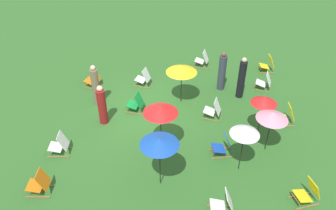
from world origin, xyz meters
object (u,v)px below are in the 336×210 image
Objects in this scene: person_1 at (242,79)px; deckchair_1 at (60,145)px; deckchair_3 at (93,79)px; person_2 at (102,106)px; deckchair_2 at (144,78)px; deckchair_7 at (308,193)px; deckchair_10 at (39,183)px; umbrella_4 at (182,69)px; umbrella_5 at (264,100)px; person_0 at (96,86)px; umbrella_3 at (273,116)px; deckchair_0 at (224,204)px; deckchair_4 at (265,82)px; deckchair_12 at (268,64)px; umbrella_1 at (245,130)px; deckchair_5 at (213,110)px; person_3 at (222,72)px; deckchair_6 at (286,115)px; deckchair_11 at (223,146)px; umbrella_2 at (159,142)px; deckchair_9 at (136,103)px; deckchair_8 at (203,59)px; umbrella_0 at (161,109)px.

deckchair_1 is at bearing 60.64° from person_1.
person_2 is (2.57, 1.04, 0.41)m from deckchair_3.
deckchair_7 is (6.22, 5.54, 0.00)m from deckchair_2.
deckchair_2 is 6.76m from deckchair_10.
umbrella_5 is (1.92, 2.94, -0.08)m from umbrella_4.
umbrella_3 is at bearing 50.20° from person_0.
deckchair_2 is at bearing -157.81° from deckchair_0.
person_0 reaches higher than deckchair_4.
deckchair_12 is 8.34m from person_0.
umbrella_1 is (5.02, 3.72, 1.28)m from deckchair_2.
person_2 is (-1.79, 1.12, 0.41)m from deckchair_1.
deckchair_12 is (-3.92, 2.87, 0.00)m from deckchair_5.
person_2 is at bearing 6.24° from person_3.
umbrella_1 is at bearing -26.80° from umbrella_5.
deckchair_6 is 3.18m from deckchair_11.
umbrella_2 is 1.11× the size of person_2.
deckchair_3 and deckchair_4 have the same top height.
umbrella_2 reaches higher than person_0.
person_0 is (-1.58, -6.44, -0.65)m from umbrella_5.
umbrella_2 is (0.75, -2.53, 0.08)m from umbrella_1.
deckchair_0 is at bearing 15.15° from deckchair_5.
deckchair_5 is 2.17m from umbrella_5.
person_0 is (-2.77, -5.01, 0.49)m from deckchair_11.
umbrella_5 is (-2.62, 3.47, -0.23)m from umbrella_2.
person_1 is 0.98m from person_3.
deckchair_3 is at bearing -144.83° from deckchair_7.
deckchair_9 is 4.07m from person_3.
deckchair_11 is (4.34, 3.24, 0.00)m from deckchair_2.
deckchair_4 is 5.86m from deckchair_9.
umbrella_2 is 3.94m from person_2.
deckchair_10 is (0.10, -7.94, 0.00)m from deckchair_7.
deckchair_6 is at bearing 25.29° from deckchair_4.
deckchair_4 is 3.42m from umbrella_5.
deckchair_2 is at bearing -171.02° from deckchair_9.
deckchair_11 is 0.51× the size of umbrella_3.
person_2 is at bearing -8.51° from deckchair_2.
person_3 is at bearing 109.46° from deckchair_3.
umbrella_3 is at bearing -34.06° from deckchair_6.
deckchair_2 is 3.38m from deckchair_8.
deckchair_10 is at bearing -17.99° from deckchair_8.
deckchair_0 is 0.45× the size of umbrella_2.
umbrella_4 is at bearing -152.30° from umbrella_1.
deckchair_11 is at bearing -10.45° from deckchair_4.
deckchair_11 is at bearing 20.67° from deckchair_5.
deckchair_6 is at bearing 125.51° from umbrella_2.
umbrella_3 reaches higher than deckchair_10.
deckchair_3 is (0.25, -2.27, 0.00)m from deckchair_2.
deckchair_9 is (1.98, -5.51, 0.00)m from deckchair_4.
deckchair_7 is 0.46× the size of person_1.
umbrella_0 is at bearing -144.97° from deckchair_0.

